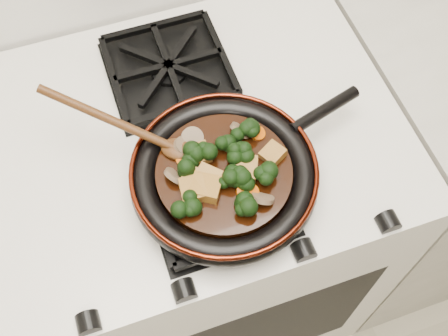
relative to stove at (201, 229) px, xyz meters
name	(u,v)px	position (x,y,z in m)	size (l,w,h in m)	color
stove	(201,229)	(0.00, 0.00, 0.00)	(0.76, 0.60, 0.90)	silver
burner_grate_front	(216,193)	(0.00, -0.14, 0.46)	(0.23, 0.23, 0.03)	black
burner_grate_back	(169,68)	(0.00, 0.14, 0.46)	(0.23, 0.23, 0.03)	black
skillet	(225,175)	(0.02, -0.13, 0.49)	(0.43, 0.31, 0.05)	black
braising_sauce	(224,174)	(0.02, -0.13, 0.50)	(0.22, 0.22, 0.02)	black
tofu_cube_0	(199,155)	(-0.01, -0.09, 0.52)	(0.04, 0.04, 0.02)	brown
tofu_cube_1	(192,179)	(-0.04, -0.13, 0.52)	(0.04, 0.03, 0.02)	brown
tofu_cube_2	(246,166)	(0.05, -0.14, 0.52)	(0.03, 0.03, 0.02)	brown
tofu_cube_3	(193,190)	(-0.04, -0.15, 0.52)	(0.04, 0.04, 0.02)	brown
tofu_cube_4	(206,188)	(-0.02, -0.15, 0.52)	(0.04, 0.05, 0.02)	brown
tofu_cube_5	(273,154)	(0.10, -0.13, 0.52)	(0.04, 0.03, 0.02)	brown
tofu_cube_6	(207,179)	(-0.01, -0.14, 0.52)	(0.04, 0.04, 0.02)	brown
tofu_cube_7	(246,170)	(0.05, -0.14, 0.52)	(0.04, 0.03, 0.02)	brown
broccoli_floret_0	(200,152)	(-0.01, -0.09, 0.52)	(0.06, 0.06, 0.05)	black
broccoli_floret_1	(186,205)	(-0.06, -0.17, 0.52)	(0.06, 0.06, 0.05)	black
broccoli_floret_2	(230,178)	(0.02, -0.15, 0.52)	(0.06, 0.06, 0.05)	black
broccoli_floret_3	(231,147)	(0.04, -0.10, 0.52)	(0.06, 0.06, 0.05)	black
broccoli_floret_4	(240,204)	(0.02, -0.20, 0.52)	(0.06, 0.06, 0.05)	black
broccoli_floret_5	(240,155)	(0.05, -0.11, 0.52)	(0.06, 0.06, 0.05)	black
broccoli_floret_6	(269,179)	(0.08, -0.17, 0.52)	(0.06, 0.06, 0.05)	black
broccoli_floret_7	(244,131)	(0.07, -0.07, 0.52)	(0.06, 0.06, 0.05)	black
broccoli_floret_8	(187,169)	(-0.04, -0.11, 0.52)	(0.06, 0.06, 0.05)	black
broccoli_floret_9	(243,182)	(0.04, -0.16, 0.52)	(0.06, 0.06, 0.05)	black
carrot_coin_0	(184,159)	(-0.04, -0.09, 0.51)	(0.03, 0.03, 0.01)	#C34C05
carrot_coin_1	(176,149)	(-0.04, -0.07, 0.51)	(0.03, 0.03, 0.01)	#C34C05
carrot_coin_2	(245,192)	(0.04, -0.18, 0.51)	(0.03, 0.03, 0.01)	#C34C05
carrot_coin_3	(257,133)	(0.09, -0.08, 0.51)	(0.03, 0.03, 0.01)	#C34C05
carrot_coin_4	(250,192)	(0.04, -0.18, 0.51)	(0.03, 0.03, 0.01)	#C34C05
mushroom_slice_0	(241,130)	(0.07, -0.07, 0.52)	(0.04, 0.04, 0.01)	brown
mushroom_slice_1	(175,176)	(-0.06, -0.12, 0.52)	(0.04, 0.04, 0.01)	brown
mushroom_slice_2	(192,138)	(-0.01, -0.06, 0.52)	(0.04, 0.04, 0.01)	brown
mushroom_slice_3	(183,146)	(-0.03, -0.07, 0.52)	(0.03, 0.03, 0.01)	brown
mushroom_slice_4	(263,198)	(0.06, -0.20, 0.52)	(0.04, 0.04, 0.01)	brown
wooden_spoon	(139,132)	(-0.09, -0.03, 0.54)	(0.14, 0.11, 0.24)	#45260E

